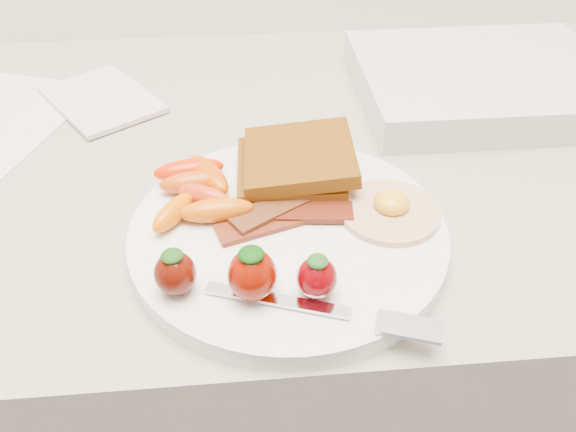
{
  "coord_description": "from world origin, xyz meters",
  "views": [
    {
      "loc": [
        -0.0,
        1.18,
        1.23
      ],
      "look_at": [
        0.03,
        1.54,
        0.93
      ],
      "focal_mm": 35.0,
      "sensor_mm": 36.0,
      "label": 1
    }
  ],
  "objects": [
    {
      "name": "counter",
      "position": [
        0.0,
        1.7,
        0.45
      ],
      "size": [
        2.0,
        0.6,
        0.9
      ],
      "primitive_type": "cube",
      "color": "gray",
      "rests_on": "ground"
    },
    {
      "name": "plate",
      "position": [
        0.03,
        1.54,
        0.91
      ],
      "size": [
        0.27,
        0.27,
        0.02
      ],
      "primitive_type": "cylinder",
      "color": "white",
      "rests_on": "counter"
    },
    {
      "name": "toast_lower",
      "position": [
        0.04,
        1.61,
        0.93
      ],
      "size": [
        0.1,
        0.1,
        0.01
      ],
      "primitive_type": "cube",
      "rotation": [
        0.0,
        0.0,
        -0.04
      ],
      "color": "#4F2906",
      "rests_on": "plate"
    },
    {
      "name": "toast_upper",
      "position": [
        0.05,
        1.61,
        0.94
      ],
      "size": [
        0.11,
        0.1,
        0.02
      ],
      "primitive_type": "cube",
      "rotation": [
        0.0,
        -0.1,
        -0.04
      ],
      "color": "#3F2307",
      "rests_on": "toast_lower"
    },
    {
      "name": "fried_egg",
      "position": [
        0.12,
        1.55,
        0.92
      ],
      "size": [
        0.11,
        0.11,
        0.02
      ],
      "color": "beige",
      "rests_on": "plate"
    },
    {
      "name": "bacon_strips",
      "position": [
        0.03,
        1.55,
        0.92
      ],
      "size": [
        0.12,
        0.08,
        0.01
      ],
      "color": "#50060B",
      "rests_on": "plate"
    },
    {
      "name": "baby_carrots",
      "position": [
        -0.05,
        1.58,
        0.93
      ],
      "size": [
        0.09,
        0.11,
        0.02
      ],
      "color": "#C2480C",
      "rests_on": "plate"
    },
    {
      "name": "strawberries",
      "position": [
        -0.01,
        1.46,
        0.94
      ],
      "size": [
        0.13,
        0.04,
        0.04
      ],
      "color": "#470A02",
      "rests_on": "plate"
    },
    {
      "name": "fork",
      "position": [
        0.05,
        1.44,
        0.92
      ],
      "size": [
        0.17,
        0.07,
        0.0
      ],
      "color": "silver",
      "rests_on": "plate"
    },
    {
      "name": "notepad",
      "position": [
        -0.17,
        1.8,
        0.91
      ],
      "size": [
        0.17,
        0.18,
        0.01
      ],
      "primitive_type": "cube",
      "rotation": [
        0.0,
        0.0,
        0.6
      ],
      "color": "silver",
      "rests_on": "paper_sheet"
    },
    {
      "name": "appliance",
      "position": [
        0.29,
        1.78,
        0.92
      ],
      "size": [
        0.3,
        0.24,
        0.04
      ],
      "primitive_type": "cube",
      "rotation": [
        0.0,
        0.0,
        0.0
      ],
      "color": "silver",
      "rests_on": "counter"
    }
  ]
}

